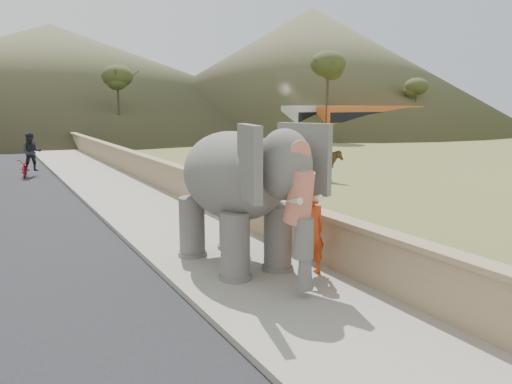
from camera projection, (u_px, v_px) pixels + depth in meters
ground at (320, 325)px, 7.74m from camera, size 160.00×160.00×0.00m
walkway at (140, 205)px, 16.36m from camera, size 3.00×120.00×0.15m
parapet at (187, 187)px, 17.05m from camera, size 0.30×120.00×1.10m
cow at (322, 166)px, 21.50m from camera, size 1.80×1.17×1.40m
distant_car at (253, 131)px, 48.06m from camera, size 4.55×3.26×1.44m
bus_white at (335, 122)px, 48.76m from camera, size 11.08×2.90×3.10m
bus_orange at (370, 122)px, 47.62m from camera, size 11.14×3.20×3.10m
hill_right at (311, 69)px, 68.24m from camera, size 56.00×56.00×16.00m
hill_far at (53, 76)px, 69.28m from camera, size 80.00×80.00×14.00m
elephant_and_man at (234, 195)px, 10.07m from camera, size 2.41×4.08×2.84m
motorcyclist at (29, 159)px, 23.01m from camera, size 1.19×1.68×2.05m
trees at (66, 95)px, 31.58m from camera, size 47.67×43.12×8.87m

